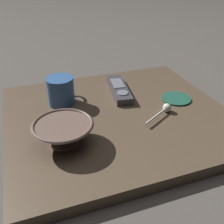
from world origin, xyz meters
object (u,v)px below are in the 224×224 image
at_px(cereal_bowl, 63,132).
at_px(teaspoon, 165,109).
at_px(coffee_mug, 61,90).
at_px(tv_remote_near, 119,89).
at_px(drink_coaster, 176,99).

xyz_separation_m(cereal_bowl, teaspoon, (-0.31, -0.04, -0.02)).
height_order(coffee_mug, teaspoon, coffee_mug).
relative_size(tv_remote_near, drink_coaster, 2.07).
bearing_deg(coffee_mug, tv_remote_near, -178.47).
bearing_deg(tv_remote_near, cereal_bowl, 43.42).
xyz_separation_m(coffee_mug, teaspoon, (-0.28, 0.17, -0.03)).
distance_m(cereal_bowl, tv_remote_near, 0.32).
bearing_deg(drink_coaster, teaspoon, 39.51).
distance_m(cereal_bowl, coffee_mug, 0.21).
xyz_separation_m(cereal_bowl, coffee_mug, (-0.03, -0.21, 0.01)).
xyz_separation_m(coffee_mug, drink_coaster, (-0.36, 0.10, -0.04)).
relative_size(cereal_bowl, tv_remote_near, 0.77).
relative_size(teaspoon, drink_coaster, 1.18).
distance_m(coffee_mug, tv_remote_near, 0.20).
bearing_deg(drink_coaster, coffee_mug, -16.19).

